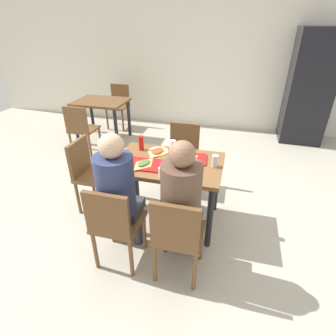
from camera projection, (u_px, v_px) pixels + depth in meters
The scene contains 26 objects.
ground_plane at pixel (168, 219), 3.07m from camera, with size 10.00×10.00×0.02m, color #B2AD9E.
back_wall at pixel (211, 55), 5.08m from camera, with size 10.00×0.10×2.80m, color silver.
main_table at pixel (168, 171), 2.76m from camera, with size 1.10×0.73×0.73m.
chair_near_left at pixel (114, 222), 2.25m from camera, with size 0.40×0.40×0.85m.
chair_near_right at pixel (177, 234), 2.13m from camera, with size 0.40×0.40×0.85m.
chair_far_side at pixel (183, 152), 3.45m from camera, with size 0.40×0.40×0.85m.
chair_left_end at pixel (89, 170), 3.03m from camera, with size 0.40×0.40×0.85m.
person_in_red at pixel (118, 189), 2.25m from camera, with size 0.32×0.42×1.26m.
person_in_brown_jacket at pixel (182, 199), 2.13m from camera, with size 0.32×0.42×1.26m.
tray_red_near at pixel (146, 164), 2.64m from camera, with size 0.36×0.26×0.02m, color red.
tray_red_far at pixel (189, 158), 2.75m from camera, with size 0.36×0.26×0.02m, color red.
paper_plate_center at pixel (158, 151), 2.91m from camera, with size 0.22×0.22×0.01m, color white.
paper_plate_near_edge at pixel (180, 173), 2.50m from camera, with size 0.22×0.22×0.01m, color white.
pizza_slice_a at pixel (144, 163), 2.62m from camera, with size 0.19×0.26×0.02m.
pizza_slice_b at pixel (188, 157), 2.74m from camera, with size 0.23×0.22×0.02m.
pizza_slice_c at pixel (157, 151), 2.88m from camera, with size 0.20×0.26×0.02m.
pizza_slice_d at pixel (182, 171), 2.51m from camera, with size 0.25×0.20×0.02m.
plastic_cup_a at pixel (173, 145), 2.95m from camera, with size 0.07×0.07×0.10m, color white.
plastic_cup_b at pixel (162, 173), 2.41m from camera, with size 0.07×0.07×0.10m, color white.
soda_can at pixel (215, 161), 2.59m from camera, with size 0.07×0.07×0.12m, color #B7BCC6.
condiment_bottle at pixel (141, 143), 2.92m from camera, with size 0.06×0.06×0.16m, color red.
foil_bundle at pixel (124, 153), 2.77m from camera, with size 0.10×0.10×0.10m, color silver.
drink_fridge at pixel (309, 88), 4.60m from camera, with size 0.70×0.60×1.90m, color black.
background_table at pixel (101, 107), 4.78m from camera, with size 0.90×0.70×0.73m.
background_chair_near at pixel (81, 127), 4.22m from camera, with size 0.40×0.40×0.85m.
background_chair_far at pixel (119, 103), 5.46m from camera, with size 0.40×0.40×0.85m.
Camera 1 is at (0.61, -2.31, 2.00)m, focal length 28.53 mm.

